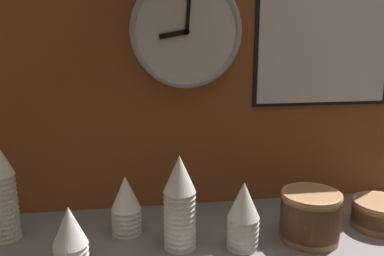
{
  "coord_description": "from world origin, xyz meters",
  "views": [
    {
      "loc": [
        -0.23,
        -1.06,
        0.59
      ],
      "look_at": [
        -0.06,
        0.04,
        0.32
      ],
      "focal_mm": 38.0,
      "sensor_mm": 36.0,
      "label": 1
    }
  ],
  "objects_px": {
    "cup_stack_center_left": "(126,205)",
    "cup_stack_far_left": "(0,190)",
    "cup_stack_left": "(70,236)",
    "bowl_stack_far_right": "(380,213)",
    "cup_stack_center": "(180,202)",
    "bowl_stack_right": "(310,215)",
    "menu_board": "(325,40)",
    "cup_stack_center_right": "(243,215)",
    "wall_clock": "(186,32)"
  },
  "relations": [
    {
      "from": "cup_stack_center_left",
      "to": "cup_stack_far_left",
      "type": "height_order",
      "value": "cup_stack_far_left"
    },
    {
      "from": "cup_stack_left",
      "to": "bowl_stack_far_right",
      "type": "xyz_separation_m",
      "value": [
        0.91,
        0.08,
        -0.04
      ]
    },
    {
      "from": "cup_stack_far_left",
      "to": "cup_stack_center",
      "type": "xyz_separation_m",
      "value": [
        0.5,
        -0.12,
        -0.01
      ]
    },
    {
      "from": "bowl_stack_right",
      "to": "menu_board",
      "type": "height_order",
      "value": "menu_board"
    },
    {
      "from": "bowl_stack_far_right",
      "to": "menu_board",
      "type": "bearing_deg",
      "value": 111.9
    },
    {
      "from": "cup_stack_center",
      "to": "menu_board",
      "type": "distance_m",
      "value": 0.73
    },
    {
      "from": "cup_stack_center_right",
      "to": "bowl_stack_right",
      "type": "relative_size",
      "value": 1.12
    },
    {
      "from": "cup_stack_far_left",
      "to": "wall_clock",
      "type": "bearing_deg",
      "value": 14.63
    },
    {
      "from": "cup_stack_center_left",
      "to": "bowl_stack_far_right",
      "type": "bearing_deg",
      "value": -5.76
    },
    {
      "from": "cup_stack_left",
      "to": "bowl_stack_right",
      "type": "bearing_deg",
      "value": 3.47
    },
    {
      "from": "cup_stack_center",
      "to": "menu_board",
      "type": "xyz_separation_m",
      "value": [
        0.52,
        0.28,
        0.43
      ]
    },
    {
      "from": "cup_stack_center_right",
      "to": "bowl_stack_right",
      "type": "height_order",
      "value": "cup_stack_center_right"
    },
    {
      "from": "cup_stack_center_left",
      "to": "cup_stack_left",
      "type": "relative_size",
      "value": 1.09
    },
    {
      "from": "cup_stack_center_left",
      "to": "cup_stack_center",
      "type": "bearing_deg",
      "value": -35.15
    },
    {
      "from": "cup_stack_center_left",
      "to": "cup_stack_center",
      "type": "relative_size",
      "value": 0.67
    },
    {
      "from": "cup_stack_left",
      "to": "cup_stack_center",
      "type": "bearing_deg",
      "value": 10.64
    },
    {
      "from": "cup_stack_center_left",
      "to": "menu_board",
      "type": "distance_m",
      "value": 0.84
    },
    {
      "from": "cup_stack_left",
      "to": "wall_clock",
      "type": "height_order",
      "value": "wall_clock"
    },
    {
      "from": "menu_board",
      "to": "bowl_stack_far_right",
      "type": "bearing_deg",
      "value": -68.1
    },
    {
      "from": "cup_stack_center_right",
      "to": "cup_stack_far_left",
      "type": "bearing_deg",
      "value": 167.22
    },
    {
      "from": "cup_stack_center_left",
      "to": "bowl_stack_far_right",
      "type": "height_order",
      "value": "cup_stack_center_left"
    },
    {
      "from": "cup_stack_center_right",
      "to": "bowl_stack_far_right",
      "type": "bearing_deg",
      "value": 7.04
    },
    {
      "from": "bowl_stack_right",
      "to": "cup_stack_center",
      "type": "bearing_deg",
      "value": 177.89
    },
    {
      "from": "bowl_stack_right",
      "to": "cup_stack_center_left",
      "type": "bearing_deg",
      "value": 167.28
    },
    {
      "from": "cup_stack_center_left",
      "to": "bowl_stack_right",
      "type": "bearing_deg",
      "value": -12.72
    },
    {
      "from": "cup_stack_far_left",
      "to": "bowl_stack_right",
      "type": "height_order",
      "value": "cup_stack_far_left"
    },
    {
      "from": "cup_stack_far_left",
      "to": "menu_board",
      "type": "xyz_separation_m",
      "value": [
        1.02,
        0.15,
        0.41
      ]
    },
    {
      "from": "wall_clock",
      "to": "cup_stack_center_right",
      "type": "bearing_deg",
      "value": -68.69
    },
    {
      "from": "cup_stack_far_left",
      "to": "bowl_stack_right",
      "type": "xyz_separation_m",
      "value": [
        0.87,
        -0.14,
        -0.07
      ]
    },
    {
      "from": "bowl_stack_right",
      "to": "menu_board",
      "type": "bearing_deg",
      "value": 63.24
    },
    {
      "from": "cup_stack_center_left",
      "to": "cup_stack_far_left",
      "type": "bearing_deg",
      "value": 176.88
    },
    {
      "from": "cup_stack_far_left",
      "to": "wall_clock",
      "type": "height_order",
      "value": "wall_clock"
    },
    {
      "from": "bowl_stack_far_right",
      "to": "bowl_stack_right",
      "type": "bearing_deg",
      "value": -170.79
    },
    {
      "from": "cup_stack_center_right",
      "to": "wall_clock",
      "type": "bearing_deg",
      "value": 111.31
    },
    {
      "from": "cup_stack_center_left",
      "to": "cup_stack_far_left",
      "type": "relative_size",
      "value": 0.6
    },
    {
      "from": "cup_stack_center_left",
      "to": "bowl_stack_far_right",
      "type": "xyz_separation_m",
      "value": [
        0.77,
        -0.08,
        -0.04
      ]
    },
    {
      "from": "wall_clock",
      "to": "menu_board",
      "type": "bearing_deg",
      "value": 1.09
    },
    {
      "from": "cup_stack_left",
      "to": "menu_board",
      "type": "height_order",
      "value": "menu_board"
    },
    {
      "from": "cup_stack_center_right",
      "to": "menu_board",
      "type": "bearing_deg",
      "value": 41.28
    },
    {
      "from": "bowl_stack_far_right",
      "to": "cup_stack_left",
      "type": "bearing_deg",
      "value": -174.95
    },
    {
      "from": "cup_stack_center",
      "to": "bowl_stack_right",
      "type": "distance_m",
      "value": 0.38
    },
    {
      "from": "cup_stack_center_left",
      "to": "wall_clock",
      "type": "height_order",
      "value": "wall_clock"
    },
    {
      "from": "cup_stack_center",
      "to": "wall_clock",
      "type": "distance_m",
      "value": 0.53
    },
    {
      "from": "cup_stack_far_left",
      "to": "bowl_stack_far_right",
      "type": "xyz_separation_m",
      "value": [
        1.12,
        -0.1,
        -0.1
      ]
    },
    {
      "from": "cup_stack_far_left",
      "to": "cup_stack_center_left",
      "type": "bearing_deg",
      "value": -3.12
    },
    {
      "from": "cup_stack_far_left",
      "to": "cup_stack_left",
      "type": "xyz_separation_m",
      "value": [
        0.21,
        -0.18,
        -0.07
      ]
    },
    {
      "from": "cup_stack_center_right",
      "to": "wall_clock",
      "type": "distance_m",
      "value": 0.58
    },
    {
      "from": "bowl_stack_right",
      "to": "menu_board",
      "type": "relative_size",
      "value": 0.36
    },
    {
      "from": "bowl_stack_right",
      "to": "menu_board",
      "type": "distance_m",
      "value": 0.58
    },
    {
      "from": "cup_stack_center",
      "to": "bowl_stack_right",
      "type": "height_order",
      "value": "cup_stack_center"
    }
  ]
}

